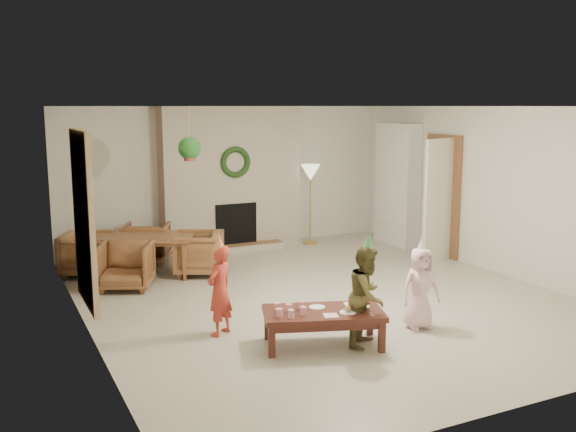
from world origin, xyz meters
TOP-DOWN VIEW (x-y plane):
  - floor at (0.00, 0.00)m, footprint 7.00×7.00m
  - ceiling at (0.00, 0.00)m, footprint 7.00×7.00m
  - wall_back at (0.00, 3.50)m, footprint 7.00×0.00m
  - wall_front at (0.00, -3.50)m, footprint 7.00×0.00m
  - wall_left at (-3.00, 0.00)m, footprint 0.00×7.00m
  - wall_right at (3.00, 0.00)m, footprint 0.00×7.00m
  - fireplace_mass at (0.00, 3.30)m, footprint 2.50×0.40m
  - fireplace_hearth at (0.00, 2.95)m, footprint 1.60×0.30m
  - fireplace_firebox at (0.00, 3.12)m, footprint 0.75×0.12m
  - fireplace_wreath at (0.00, 3.07)m, footprint 0.54×0.10m
  - floor_lamp_base at (1.42, 3.00)m, footprint 0.27×0.27m
  - floor_lamp_post at (1.42, 3.00)m, footprint 0.03×0.03m
  - floor_lamp_shade at (1.42, 3.00)m, footprint 0.35×0.35m
  - bookshelf_carcass at (2.84, 2.30)m, footprint 0.30×1.00m
  - bookshelf_shelf_a at (2.82, 2.30)m, footprint 0.30×0.92m
  - bookshelf_shelf_b at (2.82, 2.30)m, footprint 0.30×0.92m
  - bookshelf_shelf_c at (2.82, 2.30)m, footprint 0.30×0.92m
  - bookshelf_shelf_d at (2.82, 2.30)m, footprint 0.30×0.92m
  - books_row_lower at (2.80, 2.15)m, footprint 0.20×0.40m
  - books_row_mid at (2.80, 2.35)m, footprint 0.20×0.44m
  - books_row_upper at (2.80, 2.20)m, footprint 0.20×0.36m
  - door_frame at (2.96, 1.20)m, footprint 0.05×0.86m
  - door_leaf at (2.58, 0.82)m, footprint 0.77×0.32m
  - curtain_panel at (-2.96, 0.20)m, footprint 0.06×1.20m
  - dining_table at (-1.95, 2.18)m, footprint 1.92×1.55m
  - dining_chair_near at (-2.26, 1.51)m, footprint 0.93×0.94m
  - dining_chair_far at (-1.64, 2.85)m, footprint 0.93×0.94m
  - dining_chair_left at (-2.62, 2.49)m, footprint 0.94×0.93m
  - dining_chair_right at (-1.11, 1.80)m, footprint 0.94×0.93m
  - hanging_plant_cord at (-1.30, 1.50)m, footprint 0.01×0.01m
  - hanging_plant_pot at (-1.30, 1.50)m, footprint 0.16×0.16m
  - hanging_plant_foliage at (-1.30, 1.50)m, footprint 0.32×0.32m
  - coffee_table_top at (-0.84, -1.54)m, footprint 1.39×1.00m
  - coffee_table_apron at (-0.84, -1.54)m, footprint 1.26×0.88m
  - coffee_leg_fl at (-1.46, -1.60)m, footprint 0.09×0.09m
  - coffee_leg_fr at (-0.38, -1.97)m, footprint 0.09×0.09m
  - coffee_leg_bl at (-1.29, -1.12)m, footprint 0.09×0.09m
  - coffee_leg_br at (-0.22, -1.49)m, footprint 0.09×0.09m
  - cup_a at (-1.34, -1.52)m, footprint 0.09×0.09m
  - cup_b at (-1.27, -1.34)m, footprint 0.09×0.09m
  - cup_c at (-1.24, -1.61)m, footprint 0.09×0.09m
  - cup_d at (-1.18, -1.42)m, footprint 0.09×0.09m
  - cup_e at (-1.09, -1.58)m, footprint 0.09×0.09m
  - cup_f at (-1.03, -1.40)m, footprint 0.09×0.09m
  - plate_a at (-0.84, -1.42)m, footprint 0.22×0.22m
  - plate_b at (-0.64, -1.72)m, footprint 0.22×0.22m
  - plate_c at (-0.40, -1.60)m, footprint 0.22×0.22m
  - food_scoop at (-0.64, -1.72)m, footprint 0.09×0.09m
  - napkin_left at (-0.85, -1.72)m, footprint 0.18×0.18m
  - napkin_right at (-0.46, -1.49)m, footprint 0.18×0.18m
  - child_red at (-1.70, -0.75)m, footprint 0.44×0.41m
  - party_hat_red at (-1.70, -0.75)m, footprint 0.17×0.17m
  - child_plaid at (-0.40, -1.72)m, footprint 0.66×0.65m
  - party_hat_plaid at (-0.40, -1.72)m, footprint 0.16×0.16m
  - child_pink at (0.42, -1.55)m, footprint 0.50×0.36m
  - party_hat_pink at (0.42, -1.55)m, footprint 0.15×0.15m

SIDE VIEW (x-z plane):
  - floor at x=0.00m, z-range 0.00..0.00m
  - floor_lamp_base at x=1.42m, z-range 0.00..0.03m
  - fireplace_hearth at x=0.00m, z-range 0.00..0.12m
  - coffee_leg_fl at x=-1.46m, z-range 0.00..0.33m
  - coffee_leg_fr at x=-0.38m, z-range 0.00..0.33m
  - coffee_leg_bl at x=-1.29m, z-range 0.00..0.33m
  - coffee_leg_br at x=-0.22m, z-range 0.00..0.33m
  - coffee_table_apron at x=-0.84m, z-range 0.25..0.33m
  - dining_table at x=-1.95m, z-range 0.00..0.59m
  - dining_chair_near at x=-2.26m, z-range 0.00..0.65m
  - dining_chair_far at x=-1.64m, z-range 0.00..0.65m
  - dining_chair_left at x=-2.62m, z-range 0.00..0.65m
  - dining_chair_right at x=-1.11m, z-range 0.00..0.65m
  - coffee_table_top at x=-0.84m, z-range 0.33..0.38m
  - napkin_left at x=-0.85m, z-range 0.38..0.39m
  - napkin_right at x=-0.46m, z-range 0.38..0.39m
  - plate_a at x=-0.84m, z-range 0.38..0.39m
  - plate_b at x=-0.64m, z-range 0.38..0.39m
  - plate_c at x=-0.40m, z-range 0.38..0.39m
  - food_scoop at x=-0.64m, z-range 0.39..0.46m
  - cup_a at x=-1.34m, z-range 0.38..0.47m
  - cup_b at x=-1.27m, z-range 0.38..0.47m
  - cup_c at x=-1.24m, z-range 0.38..0.47m
  - cup_d at x=-1.18m, z-range 0.38..0.47m
  - cup_e at x=-1.09m, z-range 0.38..0.47m
  - cup_f at x=-1.03m, z-range 0.38..0.47m
  - fireplace_firebox at x=0.00m, z-range 0.07..0.82m
  - bookshelf_shelf_a at x=2.82m, z-range 0.43..0.47m
  - child_pink at x=0.42m, z-range 0.00..0.94m
  - child_red at x=-1.70m, z-range 0.00..1.01m
  - child_plaid at x=-0.40m, z-range 0.00..1.07m
  - books_row_lower at x=2.80m, z-range 0.47..0.71m
  - floor_lamp_post at x=1.42m, z-range 0.02..1.34m
  - bookshelf_shelf_b at x=2.82m, z-range 0.83..0.86m
  - party_hat_pink at x=0.42m, z-range 0.89..1.06m
  - books_row_mid at x=2.80m, z-range 0.87..1.11m
  - door_leaf at x=2.58m, z-range 0.00..2.00m
  - door_frame at x=2.96m, z-range 0.00..2.04m
  - party_hat_red at x=-1.70m, z-range 0.96..1.15m
  - bookshelf_carcass at x=2.84m, z-range 0.00..2.20m
  - party_hat_plaid at x=-0.40m, z-range 1.03..1.20m
  - wall_back at x=0.00m, z-range -2.25..4.75m
  - wall_front at x=0.00m, z-range -2.25..4.75m
  - wall_left at x=-3.00m, z-range -2.25..4.75m
  - wall_right at x=3.00m, z-range -2.25..4.75m
  - fireplace_mass at x=0.00m, z-range 0.00..2.50m
  - bookshelf_shelf_c at x=2.82m, z-range 1.24..1.26m
  - curtain_panel at x=-2.96m, z-range 0.25..2.25m
  - floor_lamp_shade at x=1.42m, z-range 1.17..1.46m
  - books_row_upper at x=2.80m, z-range 1.27..1.49m
  - fireplace_wreath at x=0.00m, z-range 1.28..1.82m
  - bookshelf_shelf_d at x=2.82m, z-range 1.64..1.66m
  - hanging_plant_pot at x=-1.30m, z-range 1.74..1.86m
  - hanging_plant_foliage at x=-1.30m, z-range 1.76..2.08m
  - hanging_plant_cord at x=-1.30m, z-range 1.80..2.50m
  - ceiling at x=0.00m, z-range 2.50..2.50m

